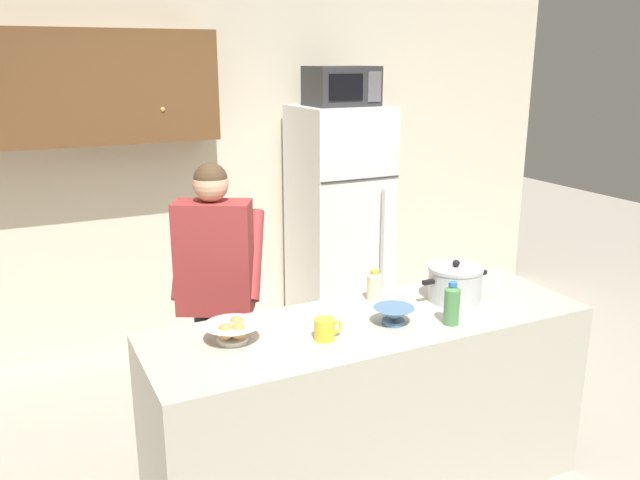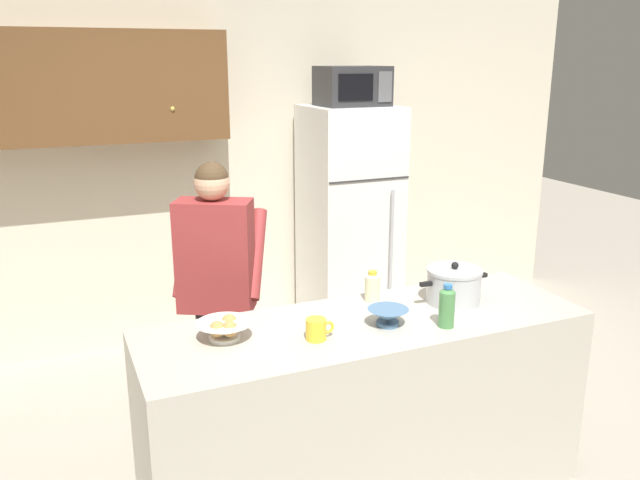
{
  "view_description": "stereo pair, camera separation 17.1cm",
  "coord_description": "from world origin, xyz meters",
  "px_view_note": "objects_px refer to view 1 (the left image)",
  "views": [
    {
      "loc": [
        -1.45,
        -2.41,
        2.1
      ],
      "look_at": [
        0.0,
        0.55,
        1.17
      ],
      "focal_mm": 36.43,
      "sensor_mm": 36.0,
      "label": 1
    },
    {
      "loc": [
        -1.3,
        -2.48,
        2.1
      ],
      "look_at": [
        0.0,
        0.55,
        1.17
      ],
      "focal_mm": 36.43,
      "sensor_mm": 36.0,
      "label": 2
    }
  ],
  "objects_px": {
    "person_near_pot": "(215,274)",
    "coffee_mug": "(325,329)",
    "microwave": "(341,86)",
    "refrigerator": "(339,222)",
    "bottle_near_edge": "(452,304)",
    "empty_bowl": "(394,314)",
    "bread_bowl": "(233,331)",
    "bottle_mid_counter": "(374,285)",
    "cooking_pot": "(455,283)"
  },
  "relations": [
    {
      "from": "microwave",
      "to": "person_near_pot",
      "type": "distance_m",
      "value": 1.89
    },
    {
      "from": "refrigerator",
      "to": "bottle_near_edge",
      "type": "distance_m",
      "value": 2.11
    },
    {
      "from": "refrigerator",
      "to": "coffee_mug",
      "type": "height_order",
      "value": "refrigerator"
    },
    {
      "from": "bottle_mid_counter",
      "to": "bread_bowl",
      "type": "bearing_deg",
      "value": -168.24
    },
    {
      "from": "coffee_mug",
      "to": "bottle_near_edge",
      "type": "distance_m",
      "value": 0.61
    },
    {
      "from": "refrigerator",
      "to": "microwave",
      "type": "bearing_deg",
      "value": -89.93
    },
    {
      "from": "cooking_pot",
      "to": "bottle_near_edge",
      "type": "bearing_deg",
      "value": -130.11
    },
    {
      "from": "refrigerator",
      "to": "bottle_near_edge",
      "type": "xyz_separation_m",
      "value": [
        -0.49,
        -2.04,
        0.14
      ]
    },
    {
      "from": "bread_bowl",
      "to": "bottle_mid_counter",
      "type": "height_order",
      "value": "bottle_mid_counter"
    },
    {
      "from": "coffee_mug",
      "to": "empty_bowl",
      "type": "relative_size",
      "value": 0.69
    },
    {
      "from": "coffee_mug",
      "to": "bottle_near_edge",
      "type": "xyz_separation_m",
      "value": [
        0.6,
        -0.1,
        0.05
      ]
    },
    {
      "from": "coffee_mug",
      "to": "bread_bowl",
      "type": "bearing_deg",
      "value": 157.39
    },
    {
      "from": "microwave",
      "to": "empty_bowl",
      "type": "bearing_deg",
      "value": -111.0
    },
    {
      "from": "cooking_pot",
      "to": "empty_bowl",
      "type": "distance_m",
      "value": 0.46
    },
    {
      "from": "bottle_near_edge",
      "to": "bottle_mid_counter",
      "type": "height_order",
      "value": "bottle_near_edge"
    },
    {
      "from": "person_near_pot",
      "to": "microwave",
      "type": "bearing_deg",
      "value": 38.14
    },
    {
      "from": "bread_bowl",
      "to": "person_near_pot",
      "type": "bearing_deg",
      "value": 78.24
    },
    {
      "from": "coffee_mug",
      "to": "bottle_near_edge",
      "type": "relative_size",
      "value": 0.64
    },
    {
      "from": "person_near_pot",
      "to": "empty_bowl",
      "type": "relative_size",
      "value": 8.35
    },
    {
      "from": "cooking_pot",
      "to": "bottle_near_edge",
      "type": "height_order",
      "value": "cooking_pot"
    },
    {
      "from": "bottle_near_edge",
      "to": "refrigerator",
      "type": "bearing_deg",
      "value": 76.4
    },
    {
      "from": "person_near_pot",
      "to": "coffee_mug",
      "type": "distance_m",
      "value": 0.92
    },
    {
      "from": "refrigerator",
      "to": "bottle_mid_counter",
      "type": "relative_size",
      "value": 11.24
    },
    {
      "from": "cooking_pot",
      "to": "bottle_near_edge",
      "type": "relative_size",
      "value": 1.9
    },
    {
      "from": "cooking_pot",
      "to": "refrigerator",
      "type": "bearing_deg",
      "value": 80.84
    },
    {
      "from": "person_near_pot",
      "to": "bottle_near_edge",
      "type": "height_order",
      "value": "person_near_pot"
    },
    {
      "from": "microwave",
      "to": "bread_bowl",
      "type": "xyz_separation_m",
      "value": [
        -1.46,
        -1.77,
        -0.93
      ]
    },
    {
      "from": "empty_bowl",
      "to": "bottle_near_edge",
      "type": "height_order",
      "value": "bottle_near_edge"
    },
    {
      "from": "microwave",
      "to": "empty_bowl",
      "type": "xyz_separation_m",
      "value": [
        -0.73,
        -1.9,
        -0.93
      ]
    },
    {
      "from": "cooking_pot",
      "to": "bottle_mid_counter",
      "type": "height_order",
      "value": "cooking_pot"
    },
    {
      "from": "cooking_pot",
      "to": "bread_bowl",
      "type": "bearing_deg",
      "value": 179.37
    },
    {
      "from": "person_near_pot",
      "to": "bottle_near_edge",
      "type": "distance_m",
      "value": 1.28
    },
    {
      "from": "cooking_pot",
      "to": "coffee_mug",
      "type": "height_order",
      "value": "cooking_pot"
    },
    {
      "from": "refrigerator",
      "to": "empty_bowl",
      "type": "relative_size",
      "value": 9.29
    },
    {
      "from": "cooking_pot",
      "to": "coffee_mug",
      "type": "bearing_deg",
      "value": -170.04
    },
    {
      "from": "empty_bowl",
      "to": "microwave",
      "type": "bearing_deg",
      "value": 69.0
    },
    {
      "from": "person_near_pot",
      "to": "cooking_pot",
      "type": "bearing_deg",
      "value": -36.76
    },
    {
      "from": "person_near_pot",
      "to": "empty_bowl",
      "type": "bearing_deg",
      "value": -57.1
    },
    {
      "from": "coffee_mug",
      "to": "bottle_mid_counter",
      "type": "xyz_separation_m",
      "value": [
        0.44,
        0.32,
        0.03
      ]
    },
    {
      "from": "cooking_pot",
      "to": "bottle_mid_counter",
      "type": "xyz_separation_m",
      "value": [
        -0.36,
        0.18,
        -0.01
      ]
    },
    {
      "from": "cooking_pot",
      "to": "bread_bowl",
      "type": "distance_m",
      "value": 1.17
    },
    {
      "from": "empty_bowl",
      "to": "bottle_mid_counter",
      "type": "xyz_separation_m",
      "value": [
        0.08,
        0.31,
        0.03
      ]
    },
    {
      "from": "microwave",
      "to": "bottle_near_edge",
      "type": "relative_size",
      "value": 2.36
    },
    {
      "from": "microwave",
      "to": "bottle_near_edge",
      "type": "height_order",
      "value": "microwave"
    },
    {
      "from": "coffee_mug",
      "to": "bread_bowl",
      "type": "xyz_separation_m",
      "value": [
        -0.37,
        0.15,
        0.0
      ]
    },
    {
      "from": "cooking_pot",
      "to": "bottle_mid_counter",
      "type": "distance_m",
      "value": 0.4
    },
    {
      "from": "person_near_pot",
      "to": "coffee_mug",
      "type": "xyz_separation_m",
      "value": [
        0.21,
        -0.9,
        -0.01
      ]
    },
    {
      "from": "microwave",
      "to": "bottle_mid_counter",
      "type": "relative_size",
      "value": 3.07
    },
    {
      "from": "empty_bowl",
      "to": "bottle_mid_counter",
      "type": "height_order",
      "value": "bottle_mid_counter"
    },
    {
      "from": "refrigerator",
      "to": "bread_bowl",
      "type": "relative_size",
      "value": 7.14
    }
  ]
}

